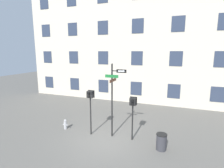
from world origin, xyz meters
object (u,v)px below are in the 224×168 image
(street_sign_pole, at_px, (113,95))
(fire_hydrant, at_px, (65,124))
(pedestrian_signal_right, at_px, (133,106))
(trash_bin, at_px, (161,142))
(pedestrian_signal_left, at_px, (90,100))

(street_sign_pole, height_order, fire_hydrant, street_sign_pole)
(pedestrian_signal_right, relative_size, trash_bin, 2.92)
(street_sign_pole, bearing_deg, trash_bin, -10.08)
(fire_hydrant, bearing_deg, pedestrian_signal_right, 1.50)
(street_sign_pole, distance_m, trash_bin, 3.52)
(trash_bin, bearing_deg, pedestrian_signal_right, 163.93)
(street_sign_pole, relative_size, pedestrian_signal_left, 1.58)
(pedestrian_signal_left, bearing_deg, street_sign_pole, 9.71)
(pedestrian_signal_right, xyz_separation_m, trash_bin, (1.64, -0.47, -1.54))
(pedestrian_signal_right, bearing_deg, fire_hydrant, -178.50)
(fire_hydrant, bearing_deg, trash_bin, -3.39)
(street_sign_pole, height_order, trash_bin, street_sign_pole)
(street_sign_pole, xyz_separation_m, fire_hydrant, (-3.23, -0.14, -2.21))
(pedestrian_signal_left, height_order, fire_hydrant, pedestrian_signal_left)
(street_sign_pole, relative_size, trash_bin, 5.03)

